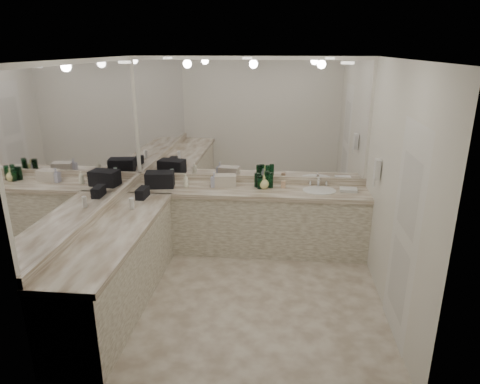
# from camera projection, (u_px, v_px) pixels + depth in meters

# --- Properties ---
(floor) EXTENTS (3.20, 3.20, 0.00)m
(floor) POSITION_uv_depth(u_px,v_px,m) (239.00, 295.00, 4.92)
(floor) COLOR beige
(floor) RESTS_ON ground
(ceiling) EXTENTS (3.20, 3.20, 0.00)m
(ceiling) POSITION_uv_depth(u_px,v_px,m) (239.00, 59.00, 4.08)
(ceiling) COLOR white
(ceiling) RESTS_ON floor
(wall_back) EXTENTS (3.20, 0.02, 2.60)m
(wall_back) POSITION_uv_depth(u_px,v_px,m) (250.00, 154.00, 5.91)
(wall_back) COLOR silver
(wall_back) RESTS_ON floor
(wall_left) EXTENTS (0.02, 3.00, 2.60)m
(wall_left) POSITION_uv_depth(u_px,v_px,m) (93.00, 184.00, 4.65)
(wall_left) COLOR silver
(wall_left) RESTS_ON floor
(wall_right) EXTENTS (0.02, 3.00, 2.60)m
(wall_right) POSITION_uv_depth(u_px,v_px,m) (395.00, 193.00, 4.35)
(wall_right) COLOR silver
(wall_right) RESTS_ON floor
(vanity_back_base) EXTENTS (3.20, 0.60, 0.84)m
(vanity_back_base) POSITION_uv_depth(u_px,v_px,m) (248.00, 221.00, 5.92)
(vanity_back_base) COLOR silver
(vanity_back_base) RESTS_ON floor
(vanity_back_top) EXTENTS (3.20, 0.64, 0.06)m
(vanity_back_top) POSITION_uv_depth(u_px,v_px,m) (248.00, 191.00, 5.76)
(vanity_back_top) COLOR beige
(vanity_back_top) RESTS_ON vanity_back_base
(vanity_left_base) EXTENTS (0.60, 2.40, 0.84)m
(vanity_left_base) POSITION_uv_depth(u_px,v_px,m) (117.00, 270.00, 4.62)
(vanity_left_base) COLOR silver
(vanity_left_base) RESTS_ON floor
(vanity_left_top) EXTENTS (0.64, 2.42, 0.06)m
(vanity_left_top) POSITION_uv_depth(u_px,v_px,m) (114.00, 232.00, 4.48)
(vanity_left_top) COLOR beige
(vanity_left_top) RESTS_ON vanity_left_base
(backsplash_back) EXTENTS (3.20, 0.04, 0.10)m
(backsplash_back) POSITION_uv_depth(u_px,v_px,m) (250.00, 179.00, 6.01)
(backsplash_back) COLOR beige
(backsplash_back) RESTS_ON vanity_back_top
(backsplash_left) EXTENTS (0.04, 3.00, 0.10)m
(backsplash_left) POSITION_uv_depth(u_px,v_px,m) (98.00, 214.00, 4.76)
(backsplash_left) COLOR beige
(backsplash_left) RESTS_ON vanity_left_top
(mirror_back) EXTENTS (3.12, 0.01, 1.55)m
(mirror_back) POSITION_uv_depth(u_px,v_px,m) (250.00, 120.00, 5.75)
(mirror_back) COLOR white
(mirror_back) RESTS_ON wall_back
(mirror_left) EXTENTS (0.01, 2.92, 1.55)m
(mirror_left) POSITION_uv_depth(u_px,v_px,m) (89.00, 141.00, 4.49)
(mirror_left) COLOR white
(mirror_left) RESTS_ON wall_left
(sink) EXTENTS (0.44, 0.44, 0.03)m
(sink) POSITION_uv_depth(u_px,v_px,m) (319.00, 191.00, 5.67)
(sink) COLOR white
(sink) RESTS_ON vanity_back_top
(faucet) EXTENTS (0.24, 0.16, 0.14)m
(faucet) POSITION_uv_depth(u_px,v_px,m) (318.00, 181.00, 5.85)
(faucet) COLOR silver
(faucet) RESTS_ON vanity_back_top
(wall_phone) EXTENTS (0.06, 0.10, 0.24)m
(wall_phone) POSITION_uv_depth(u_px,v_px,m) (377.00, 169.00, 5.00)
(wall_phone) COLOR white
(wall_phone) RESTS_ON wall_right
(door) EXTENTS (0.02, 0.82, 2.10)m
(door) POSITION_uv_depth(u_px,v_px,m) (404.00, 236.00, 3.96)
(door) COLOR white
(door) RESTS_ON wall_right
(black_toiletry_bag) EXTENTS (0.41, 0.29, 0.22)m
(black_toiletry_bag) POSITION_uv_depth(u_px,v_px,m) (160.00, 179.00, 5.80)
(black_toiletry_bag) COLOR black
(black_toiletry_bag) RESTS_ON vanity_back_top
(black_bag_spill) EXTENTS (0.12, 0.25, 0.13)m
(black_bag_spill) POSITION_uv_depth(u_px,v_px,m) (142.00, 193.00, 5.39)
(black_bag_spill) COLOR black
(black_bag_spill) RESTS_ON vanity_left_top
(cream_cosmetic_case) EXTENTS (0.31, 0.21, 0.17)m
(cream_cosmetic_case) POSITION_uv_depth(u_px,v_px,m) (225.00, 180.00, 5.84)
(cream_cosmetic_case) COLOR beige
(cream_cosmetic_case) RESTS_ON vanity_back_top
(hand_towel) EXTENTS (0.23, 0.16, 0.04)m
(hand_towel) POSITION_uv_depth(u_px,v_px,m) (348.00, 190.00, 5.65)
(hand_towel) COLOR white
(hand_towel) RESTS_ON vanity_back_top
(lotion_left) EXTENTS (0.06, 0.06, 0.13)m
(lotion_left) POSITION_uv_depth(u_px,v_px,m) (132.00, 204.00, 5.01)
(lotion_left) COLOR white
(lotion_left) RESTS_ON vanity_left_top
(soap_bottle_a) EXTENTS (0.09, 0.09, 0.18)m
(soap_bottle_a) POSITION_uv_depth(u_px,v_px,m) (186.00, 180.00, 5.80)
(soap_bottle_a) COLOR white
(soap_bottle_a) RESTS_ON vanity_back_top
(soap_bottle_b) EXTENTS (0.10, 0.10, 0.21)m
(soap_bottle_b) POSITION_uv_depth(u_px,v_px,m) (214.00, 180.00, 5.79)
(soap_bottle_b) COLOR silver
(soap_bottle_b) RESTS_ON vanity_back_top
(soap_bottle_c) EXTENTS (0.14, 0.14, 0.18)m
(soap_bottle_c) POSITION_uv_depth(u_px,v_px,m) (264.00, 182.00, 5.74)
(soap_bottle_c) COLOR #F6EB92
(soap_bottle_c) RESTS_ON vanity_back_top
(green_bottle_0) EXTENTS (0.07, 0.07, 0.21)m
(green_bottle_0) POSITION_uv_depth(u_px,v_px,m) (271.00, 180.00, 5.77)
(green_bottle_0) COLOR #0E4421
(green_bottle_0) RESTS_ON vanity_back_top
(green_bottle_1) EXTENTS (0.06, 0.06, 0.20)m
(green_bottle_1) POSITION_uv_depth(u_px,v_px,m) (259.00, 180.00, 5.78)
(green_bottle_1) COLOR #0E4421
(green_bottle_1) RESTS_ON vanity_back_top
(green_bottle_2) EXTENTS (0.07, 0.07, 0.21)m
(green_bottle_2) POSITION_uv_depth(u_px,v_px,m) (267.00, 179.00, 5.83)
(green_bottle_2) COLOR #0E4421
(green_bottle_2) RESTS_ON vanity_back_top
(green_bottle_3) EXTENTS (0.07, 0.07, 0.18)m
(green_bottle_3) POSITION_uv_depth(u_px,v_px,m) (260.00, 182.00, 5.73)
(green_bottle_3) COLOR #0E4421
(green_bottle_3) RESTS_ON vanity_back_top
(green_bottle_4) EXTENTS (0.07, 0.07, 0.19)m
(green_bottle_4) POSITION_uv_depth(u_px,v_px,m) (257.00, 180.00, 5.80)
(green_bottle_4) COLOR #0E4421
(green_bottle_4) RESTS_ON vanity_back_top
(amenity_bottle_0) EXTENTS (0.05, 0.05, 0.11)m
(amenity_bottle_0) POSITION_uv_depth(u_px,v_px,m) (261.00, 183.00, 5.80)
(amenity_bottle_0) COLOR silver
(amenity_bottle_0) RESTS_ON vanity_back_top
(amenity_bottle_1) EXTENTS (0.06, 0.06, 0.09)m
(amenity_bottle_1) POSITION_uv_depth(u_px,v_px,m) (283.00, 184.00, 5.78)
(amenity_bottle_1) COLOR #E0B28C
(amenity_bottle_1) RESTS_ON vanity_back_top
(amenity_bottle_2) EXTENTS (0.05, 0.05, 0.14)m
(amenity_bottle_2) POSITION_uv_depth(u_px,v_px,m) (261.00, 183.00, 5.78)
(amenity_bottle_2) COLOR silver
(amenity_bottle_2) RESTS_ON vanity_back_top
(amenity_bottle_3) EXTENTS (0.05, 0.05, 0.11)m
(amenity_bottle_3) POSITION_uv_depth(u_px,v_px,m) (234.00, 183.00, 5.81)
(amenity_bottle_3) COLOR white
(amenity_bottle_3) RESTS_ON vanity_back_top
(amenity_bottle_4) EXTENTS (0.05, 0.05, 0.15)m
(amenity_bottle_4) POSITION_uv_depth(u_px,v_px,m) (165.00, 181.00, 5.82)
(amenity_bottle_4) COLOR #F2D84C
(amenity_bottle_4) RESTS_ON vanity_back_top
(amenity_bottle_5) EXTENTS (0.05, 0.05, 0.11)m
(amenity_bottle_5) POSITION_uv_depth(u_px,v_px,m) (166.00, 179.00, 5.96)
(amenity_bottle_5) COLOR silver
(amenity_bottle_5) RESTS_ON vanity_back_top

